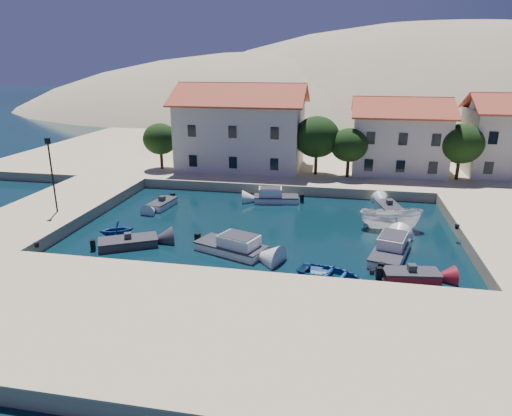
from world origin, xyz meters
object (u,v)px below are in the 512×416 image
(lamppost, at_px, (51,168))
(boat_east, at_px, (390,229))
(cabin_cruiser_south, at_px, (231,246))
(rowboat_south, at_px, (331,279))
(building_right, at_px, (511,134))
(cabin_cruiser_east, at_px, (390,251))
(building_mid, at_px, (399,134))
(building_left, at_px, (242,125))

(lamppost, height_order, boat_east, lamppost)
(boat_east, bearing_deg, lamppost, 94.72)
(cabin_cruiser_south, distance_m, boat_east, 13.63)
(cabin_cruiser_south, bearing_deg, rowboat_south, -1.68)
(cabin_cruiser_south, height_order, rowboat_south, cabin_cruiser_south)
(cabin_cruiser_south, height_order, boat_east, cabin_cruiser_south)
(building_right, xyz_separation_m, cabin_cruiser_east, (-14.48, -24.04, -5.00))
(rowboat_south, bearing_deg, cabin_cruiser_south, 85.39)
(building_mid, height_order, rowboat_south, building_mid)
(cabin_cruiser_south, distance_m, cabin_cruiser_east, 11.24)
(building_left, xyz_separation_m, cabin_cruiser_south, (4.35, -23.28, -5.46))
(building_left, relative_size, lamppost, 2.36)
(cabin_cruiser_east, height_order, boat_east, cabin_cruiser_east)
(cabin_cruiser_south, relative_size, cabin_cruiser_east, 1.01)
(building_mid, relative_size, rowboat_south, 2.45)
(building_mid, bearing_deg, rowboat_south, -103.21)
(building_mid, distance_m, cabin_cruiser_south, 28.25)
(building_left, xyz_separation_m, rowboat_south, (11.60, -26.28, -5.94))
(building_right, distance_m, cabin_cruiser_south, 36.35)
(building_left, relative_size, cabin_cruiser_south, 2.63)
(building_right, bearing_deg, building_mid, -175.24)
(building_right, bearing_deg, building_left, -176.19)
(lamppost, distance_m, boat_east, 28.18)
(building_right, xyz_separation_m, rowboat_south, (-18.40, -28.28, -5.47))
(building_mid, relative_size, cabin_cruiser_east, 1.89)
(lamppost, relative_size, rowboat_south, 1.45)
(building_left, height_order, building_mid, building_left)
(rowboat_south, bearing_deg, building_right, -15.18)
(building_mid, distance_m, cabin_cruiser_east, 23.66)
(building_left, bearing_deg, boat_east, -45.39)
(building_mid, relative_size, lamppost, 1.69)
(lamppost, xyz_separation_m, rowboat_south, (23.10, -6.28, -4.75))
(rowboat_south, relative_size, cabin_cruiser_east, 0.77)
(building_right, bearing_deg, cabin_cruiser_east, -121.05)
(cabin_cruiser_east, bearing_deg, building_mid, 9.30)
(building_left, height_order, cabin_cruiser_east, building_left)
(building_left, height_order, boat_east, building_left)
(building_left, xyz_separation_m, boat_east, (16.02, -16.23, -5.94))
(building_right, bearing_deg, boat_east, -127.49)
(building_right, height_order, lamppost, building_right)
(cabin_cruiser_south, bearing_deg, building_right, 65.39)
(rowboat_south, bearing_deg, lamppost, 92.68)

